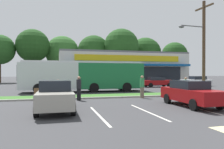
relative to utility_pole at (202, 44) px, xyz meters
The scene contains 25 objects.
grass_median 7.82m from the utility_pole, behind, with size 56.00×2.20×0.12m, color #386B28.
curb_lip 7.94m from the utility_pole, 166.92° to the right, with size 56.00×0.24×0.12m, color #99968C.
parking_stripe_0 15.07m from the utility_pole, 146.14° to the right, with size 0.12×4.80×0.01m, color silver.
parking_stripe_1 12.96m from the utility_pole, 140.17° to the right, with size 0.12×4.80×0.01m, color silver.
parking_stripe_2 10.48m from the utility_pole, 130.99° to the right, with size 0.12×4.80×0.01m, color silver.
storefront_building 21.20m from the utility_pole, 95.49° to the left, with size 22.82×11.78×5.77m.
tree_far_left 39.11m from the utility_pole, 130.04° to the left, with size 6.08×6.08×9.86m.
tree_left 35.86m from the utility_pole, 121.77° to the left, with size 7.05×7.05×11.38m.
tree_mid_left 35.05m from the utility_pole, 111.07° to the left, with size 7.67×7.67×10.56m.
tree_mid 32.11m from the utility_pole, 99.80° to the left, with size 7.52×7.52×10.84m.
tree_mid_right 28.84m from the utility_pole, 89.11° to the left, with size 8.00×8.00×12.10m.
tree_right 33.07m from the utility_pole, 76.37° to the left, with size 8.00×8.00×10.93m.
tree_far_right 31.40m from the utility_pole, 64.02° to the left, with size 6.25×6.25×9.44m.
utility_pole is the anchor object (origin of this frame).
city_bus 12.47m from the utility_pole, 156.06° to the left, with size 12.90×2.82×3.25m.
bus_stop_bench 15.32m from the utility_pole, behind, with size 1.60×0.45×0.95m.
car_0 10.91m from the utility_pole, 89.04° to the left, with size 4.64×1.88×1.41m.
car_1 19.62m from the utility_pole, 147.49° to the left, with size 4.37×1.93×1.44m.
car_2 13.31m from the utility_pole, 56.26° to the left, with size 4.70×1.88×1.52m.
car_3 9.75m from the utility_pole, 131.61° to the right, with size 1.87×4.54×1.55m.
car_4 15.76m from the utility_pole, 155.47° to the right, with size 1.87×4.42×1.62m.
pedestrian_near_bench 13.04m from the utility_pole, 169.73° to the right, with size 0.36×0.36×1.77m.
pedestrian_by_pole 14.59m from the utility_pole, 168.11° to the right, with size 0.32×0.32×1.58m.
pedestrian_mid 5.36m from the utility_pole, 149.47° to the right, with size 0.34×0.34×1.66m.
pedestrian_far 8.42m from the utility_pole, 164.28° to the right, with size 0.37×0.37×1.82m.
Camera 1 is at (-7.59, -3.73, 2.02)m, focal length 34.17 mm.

